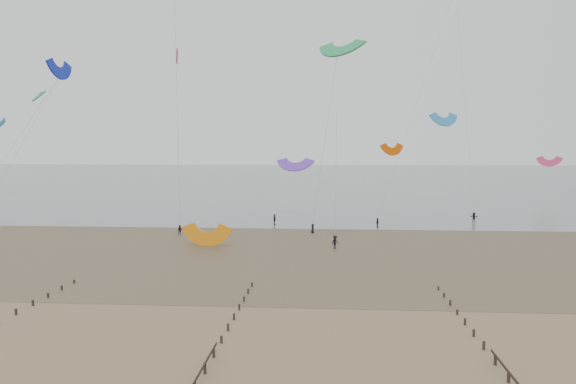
# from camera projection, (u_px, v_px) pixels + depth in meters

# --- Properties ---
(ground) EXTENTS (500.00, 500.00, 0.00)m
(ground) POSITION_uv_depth(u_px,v_px,m) (180.00, 325.00, 43.35)
(ground) COLOR brown
(ground) RESTS_ON ground
(sea_and_shore) EXTENTS (500.00, 665.00, 0.03)m
(sea_and_shore) POSITION_uv_depth(u_px,v_px,m) (216.00, 245.00, 77.84)
(sea_and_shore) COLOR #475654
(sea_and_shore) RESTS_ON ground
(kitesurfers) EXTENTS (133.22, 29.49, 1.89)m
(kitesurfers) POSITION_uv_depth(u_px,v_px,m) (397.00, 226.00, 90.05)
(kitesurfers) COLOR black
(kitesurfers) RESTS_ON ground
(grounded_kite) EXTENTS (6.75, 5.64, 3.34)m
(grounded_kite) POSITION_uv_depth(u_px,v_px,m) (207.00, 246.00, 77.13)
(grounded_kite) COLOR orange
(grounded_kite) RESTS_ON ground
(kites_airborne) EXTENTS (223.64, 110.03, 36.60)m
(kites_airborne) POSITION_uv_depth(u_px,v_px,m) (213.00, 107.00, 132.11)
(kites_airborne) COLOR red
(kites_airborne) RESTS_ON ground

